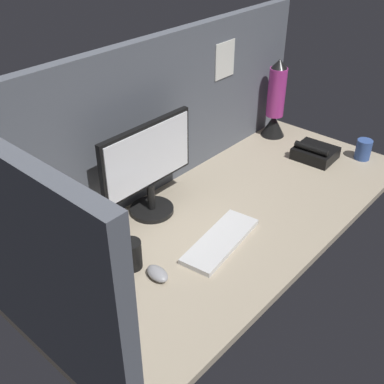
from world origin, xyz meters
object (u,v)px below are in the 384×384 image
mug_black_travel (131,254)px  mouse (157,274)px  monitor (148,165)px  keyboard (221,241)px  mug_ceramic_blue (364,149)px  lava_lamp (275,105)px  desk_phone (315,153)px

mug_black_travel → mouse: bearing=-79.5°
monitor → keyboard: 40.44cm
mug_ceramic_blue → mug_black_travel: 130.94cm
monitor → mug_black_travel: 37.70cm
monitor → lava_lamp: (92.82, 1.56, -4.50)cm
monitor → mug_black_travel: bearing=-145.4°
lava_lamp → desk_phone: size_ratio=2.08×
monitor → mug_ceramic_blue: (100.27, -45.91, -16.85)cm
keyboard → mug_black_travel: (-30.78, 15.25, 4.42)cm
lava_lamp → desk_phone: bearing=-105.7°
mug_ceramic_blue → desk_phone: (-15.89, 17.48, -1.79)cm
keyboard → desk_phone: (81.53, 6.12, 2.19)cm
lava_lamp → mug_ceramic_blue: bearing=-81.1°
monitor → desk_phone: (84.38, -28.43, -18.64)cm
monitor → lava_lamp: lava_lamp is taller
keyboard → lava_lamp: bearing=13.9°
mouse → lava_lamp: size_ratio=0.23×
monitor → mouse: bearing=-130.9°
monitor → mug_ceramic_blue: bearing=-24.6°
mug_black_travel → lava_lamp: lava_lamp is taller
mug_ceramic_blue → monitor: bearing=155.4°
monitor → mouse: monitor is taller
mouse → mug_ceramic_blue: bearing=1.7°
keyboard → mug_black_travel: mug_black_travel is taller
keyboard → mug_ceramic_blue: 98.16cm
mug_ceramic_blue → lava_lamp: bearing=98.9°
keyboard → mug_black_travel: bearing=145.7°
mouse → desk_phone: (110.33, 1.50, 1.49)cm
mug_black_travel → desk_phone: size_ratio=0.54×
mug_black_travel → keyboard: bearing=-26.4°
mouse → mug_ceramic_blue: mug_ceramic_blue is taller
mouse → mug_black_travel: (-1.97, 10.64, 3.72)cm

